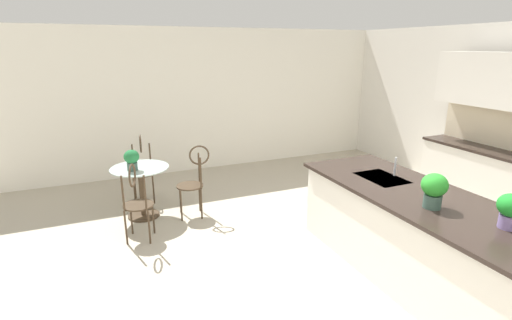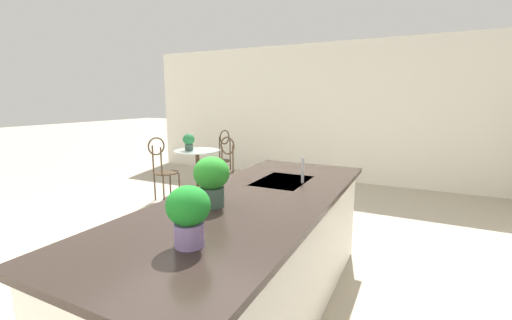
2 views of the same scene
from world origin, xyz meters
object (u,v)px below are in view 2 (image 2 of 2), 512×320
object	(u,v)px
potted_plant_on_table	(189,141)
potted_plant_counter_near	(212,178)
chair_near_window	(163,166)
chair_by_island	(222,155)
bistro_table	(198,167)
potted_plant_counter_far	(188,212)
chair_toward_desk	(223,166)

from	to	relation	value
potted_plant_on_table	potted_plant_counter_near	world-z (taller)	potted_plant_counter_near
potted_plant_on_table	potted_plant_counter_near	bearing A→B (deg)	40.07
chair_near_window	potted_plant_counter_near	bearing A→B (deg)	47.72
chair_by_island	potted_plant_counter_near	world-z (taller)	potted_plant_counter_near
chair_by_island	potted_plant_counter_near	xyz separation A→B (m)	(3.56, 2.17, 0.54)
chair_near_window	chair_by_island	xyz separation A→B (m)	(-1.36, 0.24, 0.00)
chair_near_window	potted_plant_counter_near	xyz separation A→B (m)	(2.19, 2.41, 0.54)
bistro_table	potted_plant_on_table	distance (m)	0.48
chair_near_window	potted_plant_counter_far	size ratio (longest dim) A/B	3.53
bistro_table	potted_plant_counter_far	size ratio (longest dim) A/B	2.71
bistro_table	potted_plant_counter_near	size ratio (longest dim) A/B	2.43
potted_plant_counter_far	chair_by_island	bearing A→B (deg)	-149.57
bistro_table	chair_by_island	size ratio (longest dim) A/B	0.77
chair_by_island	bistro_table	bearing A→B (deg)	-9.13
potted_plant_counter_near	potted_plant_counter_far	xyz separation A→B (m)	(0.55, 0.24, -0.02)
chair_near_window	chair_toward_desk	distance (m)	0.95
bistro_table	potted_plant_counter_far	distance (m)	4.34
potted_plant_counter_far	potted_plant_counter_near	bearing A→B (deg)	-156.52
potted_plant_counter_near	potted_plant_counter_far	world-z (taller)	potted_plant_counter_near
bistro_table	potted_plant_counter_far	bearing A→B (deg)	35.92
chair_toward_desk	potted_plant_counter_near	size ratio (longest dim) A/B	3.16
chair_toward_desk	potted_plant_counter_far	world-z (taller)	potted_plant_counter_far
chair_near_window	chair_by_island	size ratio (longest dim) A/B	1.00
chair_toward_desk	potted_plant_counter_near	world-z (taller)	potted_plant_counter_near
chair_by_island	potted_plant_counter_near	bearing A→B (deg)	31.42
potted_plant_counter_near	chair_by_island	bearing A→B (deg)	-148.58
potted_plant_counter_far	chair_near_window	bearing A→B (deg)	-135.98
chair_toward_desk	potted_plant_counter_far	distance (m)	3.73
bistro_table	potted_plant_counter_near	bearing A→B (deg)	37.91
chair_by_island	chair_near_window	bearing A→B (deg)	-9.93
chair_toward_desk	potted_plant_on_table	size ratio (longest dim) A/B	3.65
chair_by_island	potted_plant_counter_far	distance (m)	4.79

